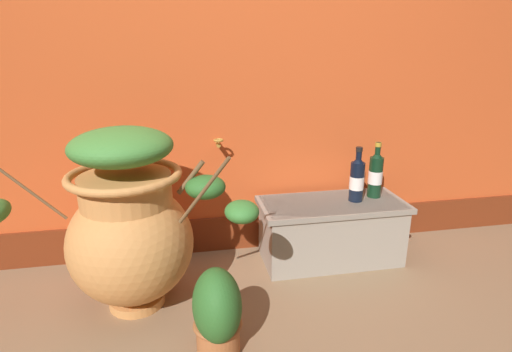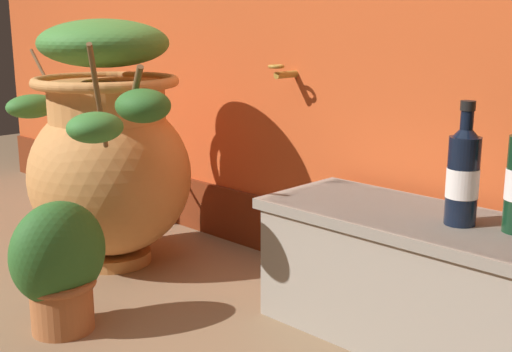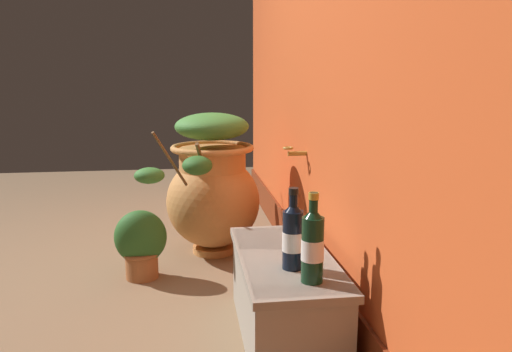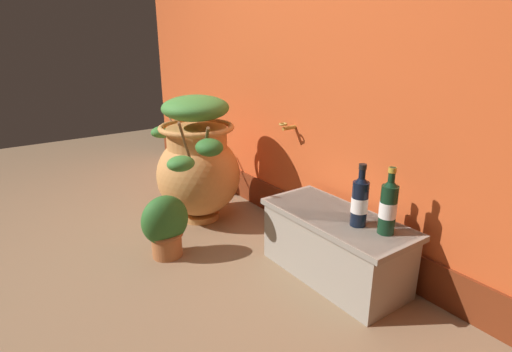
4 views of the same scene
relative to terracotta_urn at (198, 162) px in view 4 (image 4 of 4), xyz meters
The scene contains 7 objects.
ground_plane 0.92m from the terracotta_urn, 49.32° to the right, with size 7.00×7.00×0.00m, color #896B4C.
back_wall 1.17m from the terracotta_urn, 46.95° to the left, with size 4.40×0.33×2.60m.
terracotta_urn is the anchor object (origin of this frame).
stone_ledge 1.13m from the terracotta_urn, 12.49° to the left, with size 0.83×0.37×0.36m.
wine_bottle_left 1.38m from the terracotta_urn, 11.82° to the left, with size 0.08×0.08×0.33m.
wine_bottle_middle 1.24m from the terracotta_urn, 11.20° to the left, with size 0.08×0.08×0.31m.
potted_shrub 0.59m from the terracotta_urn, 48.91° to the right, with size 0.20×0.28×0.38m.
Camera 4 is at (1.88, -0.60, 1.25)m, focal length 28.84 mm.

